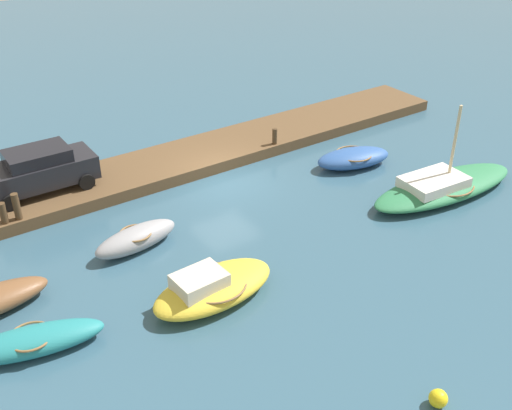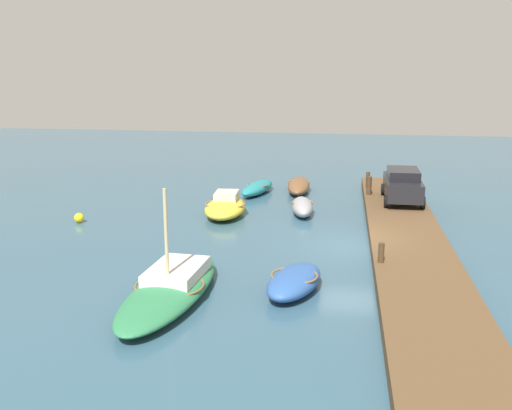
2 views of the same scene
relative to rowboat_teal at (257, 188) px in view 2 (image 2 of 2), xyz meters
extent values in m
plane|color=#33566B|center=(-9.76, -5.53, -0.36)|extent=(84.00, 84.00, 0.00)
cube|color=brown|center=(-9.76, -7.89, -0.11)|extent=(26.77, 3.19, 0.51)
ellipsoid|color=teal|center=(0.00, 0.00, -0.01)|extent=(4.15, 2.10, 0.71)
torus|color=olive|center=(0.00, 0.00, 0.19)|extent=(1.52, 1.52, 0.07)
ellipsoid|color=#2D7A4C|center=(-16.54, 0.48, -0.02)|extent=(7.24, 2.74, 0.69)
torus|color=olive|center=(-16.54, 0.48, 0.17)|extent=(2.47, 2.47, 0.07)
cube|color=silver|center=(-15.88, 0.43, 0.39)|extent=(2.66, 1.83, 0.41)
cylinder|color=#C6B284|center=(-16.69, 0.49, 1.82)|extent=(0.12, 0.12, 3.27)
ellipsoid|color=#939399|center=(-4.58, -3.04, 0.05)|extent=(3.28, 1.46, 0.83)
torus|color=olive|center=(-4.58, -3.04, 0.28)|extent=(1.29, 1.29, 0.07)
ellipsoid|color=#2D569E|center=(-15.25, -3.53, 0.03)|extent=(3.69, 2.34, 0.79)
torus|color=olive|center=(-15.25, -3.53, 0.25)|extent=(1.97, 1.97, 0.07)
ellipsoid|color=gold|center=(-5.38, 0.88, 0.04)|extent=(4.26, 2.25, 0.80)
torus|color=olive|center=(-5.38, 0.88, 0.26)|extent=(2.21, 2.21, 0.07)
cube|color=beige|center=(-4.88, 0.91, 0.53)|extent=(1.60, 1.23, 0.50)
ellipsoid|color=brown|center=(0.90, -2.42, 0.03)|extent=(4.38, 1.45, 0.78)
torus|color=olive|center=(0.90, -2.42, 0.25)|extent=(1.43, 1.43, 0.07)
cylinder|color=#47331E|center=(-13.14, -6.54, 0.52)|extent=(0.22, 0.22, 0.74)
cylinder|color=#47331E|center=(-1.58, -6.54, 0.66)|extent=(0.26, 0.26, 1.03)
cylinder|color=#47331E|center=(-1.09, -6.54, 0.55)|extent=(0.26, 0.26, 0.81)
cylinder|color=#47331E|center=(0.43, -6.54, 0.61)|extent=(0.23, 0.23, 0.92)
cube|color=black|center=(-3.01, -8.21, 0.93)|extent=(4.23, 1.82, 0.93)
cube|color=black|center=(-3.01, -8.21, 1.64)|extent=(2.37, 1.59, 0.50)
cylinder|color=black|center=(-1.53, -7.32, 0.47)|extent=(0.64, 0.22, 0.64)
cylinder|color=black|center=(-1.54, -9.11, 0.47)|extent=(0.64, 0.22, 0.64)
cylinder|color=black|center=(-4.48, -7.30, 0.47)|extent=(0.64, 0.22, 0.64)
cylinder|color=black|center=(-4.50, -9.09, 0.47)|extent=(0.64, 0.22, 0.64)
sphere|color=yellow|center=(-7.81, 7.74, -0.12)|extent=(0.48, 0.48, 0.48)
camera|label=1|loc=(2.09, 14.00, 11.82)|focal=42.82mm
camera|label=2|loc=(-33.92, -5.02, 7.24)|focal=40.83mm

